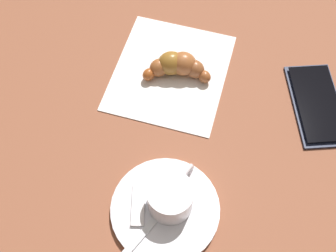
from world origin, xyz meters
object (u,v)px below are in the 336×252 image
cell_phone (317,104)px  teaspoon (166,206)px  sugar_packet (138,205)px  napkin (170,72)px  espresso_cup (171,197)px  saucer (165,209)px  croissant (177,66)px

cell_phone → teaspoon: bearing=149.0°
sugar_packet → teaspoon: bearing=87.0°
teaspoon → napkin: (0.20, 0.08, -0.01)m
espresso_cup → cell_phone: bearing=-31.3°
espresso_cup → napkin: (0.20, 0.08, -0.03)m
saucer → napkin: bearing=21.4°
saucer → espresso_cup: espresso_cup is taller
croissant → cell_phone: size_ratio=0.66×
teaspoon → croissant: bearing=19.1°
espresso_cup → teaspoon: bearing=158.3°
saucer → sugar_packet: 0.04m
espresso_cup → teaspoon: espresso_cup is taller
saucer → teaspoon: bearing=-23.1°
napkin → cell_phone: cell_phone is taller
espresso_cup → cell_phone: espresso_cup is taller
sugar_packet → napkin: size_ratio=0.29×
teaspoon → cell_phone: size_ratio=0.87×
sugar_packet → cell_phone: size_ratio=0.36×
saucer → croissant: croissant is taller
sugar_packet → cell_phone: 0.30m
sugar_packet → croissant: bearing=167.5°
sugar_packet → napkin: 0.22m
teaspoon → cell_phone: bearing=-31.0°
saucer → sugar_packet: size_ratio=2.51×
cell_phone → sugar_packet: bearing=144.6°
sugar_packet → cell_phone: bearing=122.4°
cell_phone → espresso_cup: bearing=148.7°
sugar_packet → croissant: 0.22m
sugar_packet → napkin: (0.22, 0.05, -0.01)m
saucer → napkin: saucer is taller
teaspoon → sugar_packet: bearing=109.2°
teaspoon → croissant: (0.21, 0.07, 0.01)m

